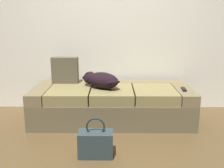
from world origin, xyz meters
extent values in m
plane|color=brown|center=(0.00, 0.00, 0.00)|extent=(10.00, 10.00, 0.00)
cube|color=silver|center=(0.00, 1.55, 1.40)|extent=(6.40, 0.10, 2.80)
cube|color=brown|center=(0.00, 0.99, 0.15)|extent=(1.94, 0.84, 0.30)
cube|color=olive|center=(-0.87, 0.99, 0.37)|extent=(0.20, 0.84, 0.13)
cube|color=olive|center=(0.87, 0.99, 0.37)|extent=(0.20, 0.84, 0.13)
cube|color=olive|center=(0.00, 1.31, 0.37)|extent=(1.54, 0.20, 0.13)
cube|color=olive|center=(-0.51, 0.89, 0.37)|extent=(0.50, 0.62, 0.13)
cube|color=olive|center=(0.00, 0.89, 0.37)|extent=(0.50, 0.62, 0.13)
cube|color=olive|center=(0.51, 0.89, 0.37)|extent=(0.50, 0.62, 0.13)
ellipsoid|color=black|center=(-0.11, 0.93, 0.53)|extent=(0.49, 0.44, 0.19)
sphere|color=black|center=(-0.28, 1.05, 0.53)|extent=(0.16, 0.16, 0.16)
ellipsoid|color=black|center=(-0.34, 1.09, 0.52)|extent=(0.11, 0.10, 0.06)
cone|color=black|center=(-0.30, 1.01, 0.59)|extent=(0.04, 0.04, 0.05)
cone|color=black|center=(-0.25, 1.09, 0.59)|extent=(0.04, 0.04, 0.05)
ellipsoid|color=black|center=(0.02, 0.79, 0.54)|extent=(0.17, 0.11, 0.05)
cube|color=black|center=(0.85, 0.84, 0.44)|extent=(0.06, 0.15, 0.02)
cube|color=brown|center=(-0.62, 1.21, 0.60)|extent=(0.34, 0.12, 0.34)
cube|color=#2D3A3D|center=(-0.15, 0.07, 0.12)|extent=(0.32, 0.18, 0.24)
torus|color=#1F292B|center=(-0.15, 0.07, 0.29)|extent=(0.18, 0.02, 0.18)
camera|label=1|loc=(0.02, -2.19, 1.24)|focal=42.42mm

